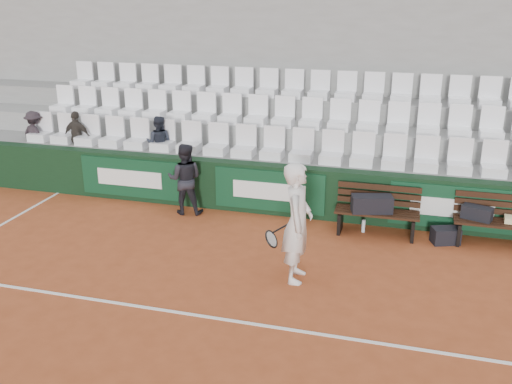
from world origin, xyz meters
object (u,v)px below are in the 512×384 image
sports_bag_right (477,213)px  spectator_b (75,117)px  spectator_a (33,116)px  bench_left (376,223)px  tennis_player (297,223)px  bench_right (497,234)px  sports_bag_left (372,204)px  spectator_c (158,122)px  sports_bag_ground (445,236)px  water_bottle_far (442,237)px  water_bottle_near (363,226)px  ball_kid (185,179)px

sports_bag_right → spectator_b: (-8.39, 0.95, 1.01)m
sports_bag_right → spectator_a: (-9.49, 0.95, 0.98)m
bench_left → spectator_b: size_ratio=1.29×
tennis_player → spectator_b: (-5.63, 3.08, 0.64)m
tennis_player → spectator_a: (-6.72, 3.08, 0.62)m
bench_right → sports_bag_left: bearing=-176.9°
sports_bag_right → spectator_c: size_ratio=0.43×
tennis_player → spectator_b: spectator_b is taller
bench_right → sports_bag_ground: 0.87m
bench_left → spectator_a: spectator_a is taller
sports_bag_right → water_bottle_far: 0.72m
bench_left → bench_right: bearing=1.9°
tennis_player → water_bottle_far: bearing=41.4°
tennis_player → spectator_c: spectator_c is taller
water_bottle_near → spectator_a: spectator_a is taller
sports_bag_ground → spectator_a: spectator_a is taller
water_bottle_near → spectator_a: 7.76m
water_bottle_near → water_bottle_far: size_ratio=1.09×
bench_right → sports_bag_left: size_ratio=2.09×
sports_bag_right → ball_kid: size_ratio=0.35×
ball_kid → spectator_c: 1.62m
sports_bag_left → spectator_c: bearing=166.7°
sports_bag_right → bench_right: bearing=-4.0°
bench_left → spectator_b: bearing=171.2°
bench_left → ball_kid: ball_kid is taller
sports_bag_left → spectator_c: size_ratio=0.62×
sports_bag_left → water_bottle_near: 0.51m
sports_bag_ground → spectator_a: (-9.00, 1.10, 1.41)m
sports_bag_ground → water_bottle_near: sports_bag_ground is taller
water_bottle_far → spectator_c: 6.17m
water_bottle_far → tennis_player: tennis_player is taller
spectator_a → water_bottle_near: bearing=-171.0°
sports_bag_right → water_bottle_near: bearing=-178.5°
sports_bag_ground → spectator_b: spectator_b is taller
tennis_player → spectator_a: bearing=155.4°
water_bottle_near → ball_kid: bearing=179.6°
water_bottle_far → sports_bag_right: bearing=17.3°
tennis_player → water_bottle_near: bearing=68.1°
bench_left → tennis_player: size_ratio=0.80×
bench_left → ball_kid: bearing=178.9°
bench_right → water_bottle_near: (-2.30, -0.02, -0.10)m
spectator_c → tennis_player: bearing=131.6°
sports_bag_ground → spectator_c: bearing=169.5°
ball_kid → spectator_c: size_ratio=1.23×
water_bottle_far → spectator_a: 9.14m
water_bottle_near → water_bottle_far: bearing=-4.8°
bench_right → water_bottle_far: (-0.91, -0.14, -0.11)m
spectator_b → spectator_c: (1.97, 0.00, 0.00)m
water_bottle_far → spectator_a: (-8.95, 1.12, 1.44)m
bench_right → spectator_a: bearing=174.4°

